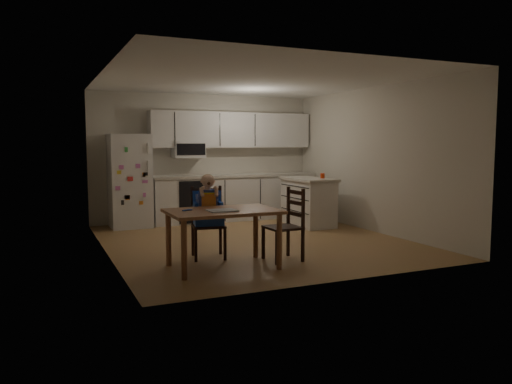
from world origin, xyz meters
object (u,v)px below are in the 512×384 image
object	(u,v)px
red_cup	(322,176)
dining_table	(223,218)
kitchen_island	(308,201)
chair_side	(289,219)
chair_booster	(208,207)
refrigerator	(130,181)

from	to	relation	value
red_cup	dining_table	xyz separation A→B (m)	(-2.75, -2.18, -0.31)
kitchen_island	chair_side	xyz separation A→B (m)	(-1.62, -2.33, 0.09)
dining_table	chair_booster	world-z (taller)	chair_booster
refrigerator	dining_table	xyz separation A→B (m)	(0.52, -3.54, -0.23)
red_cup	dining_table	bearing A→B (deg)	-141.56
refrigerator	kitchen_island	size ratio (longest dim) A/B	1.41
kitchen_island	chair_booster	bearing A→B (deg)	-145.40
refrigerator	red_cup	size ratio (longest dim) A/B	17.70
chair_booster	kitchen_island	bearing A→B (deg)	45.44
red_cup	chair_booster	bearing A→B (deg)	-150.25
red_cup	chair_booster	xyz separation A→B (m)	(-2.74, -1.57, -0.26)
kitchen_island	red_cup	world-z (taller)	red_cup
dining_table	chair_side	world-z (taller)	chair_side
chair_booster	refrigerator	bearing A→B (deg)	111.02
refrigerator	chair_booster	distance (m)	2.98
dining_table	refrigerator	bearing A→B (deg)	98.30
chair_side	red_cup	bearing A→B (deg)	137.35
refrigerator	red_cup	bearing A→B (deg)	-22.57
kitchen_island	chair_booster	xyz separation A→B (m)	(-2.56, -1.77, 0.23)
chair_booster	dining_table	bearing A→B (deg)	-79.98
dining_table	chair_side	bearing A→B (deg)	3.26
refrigerator	chair_side	xyz separation A→B (m)	(1.46, -3.49, -0.31)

